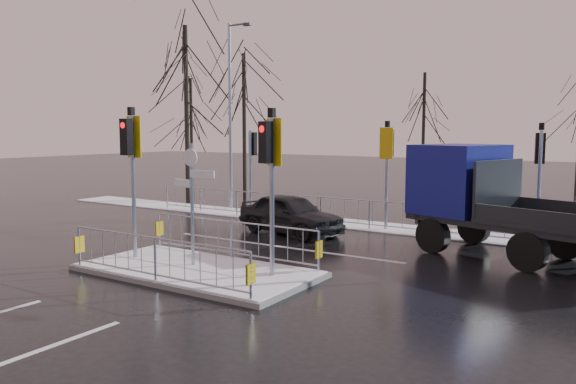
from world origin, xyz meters
The scene contains 12 objects.
ground centered at (0.00, 0.00, 0.00)m, with size 120.00×120.00×0.00m, color black.
snow_verge centered at (0.00, 8.60, 0.02)m, with size 30.00×2.00×0.04m, color white.
lane_markings centered at (0.00, -0.33, 0.00)m, with size 8.00×11.38×0.01m.
traffic_island centered at (-0.01, 0.01, 0.39)m, with size 6.00×3.04×4.15m.
far_kerb_fixtures centered at (0.29, 8.09, 1.02)m, with size 18.00×0.65×3.83m.
car_far_lane centered at (-0.95, 5.82, 0.69)m, with size 1.62×4.03×1.37m, color black.
flatbed_truck centered at (5.48, 6.21, 1.66)m, with size 7.15×4.34×3.12m.
tree_near_a centered at (-10.50, 11.00, 6.11)m, with size 4.75×4.75×8.97m.
tree_near_b centered at (-8.00, 12.50, 5.15)m, with size 4.00×4.00×7.55m.
tree_near_c centered at (-12.50, 13.50, 4.50)m, with size 3.50×3.50×6.61m.
tree_far_a centered at (-2.00, 22.00, 4.82)m, with size 3.75×3.75×7.08m.
street_lamp_left centered at (-6.43, 9.50, 4.49)m, with size 1.25×0.18×8.20m.
Camera 1 is at (9.31, -10.23, 3.54)m, focal length 35.00 mm.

